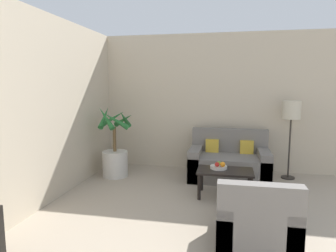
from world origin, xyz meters
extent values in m
cube|color=beige|center=(0.00, 6.46, 1.35)|extent=(7.96, 0.06, 2.70)
cylinder|color=beige|center=(-2.73, 5.57, 0.24)|extent=(0.47, 0.47, 0.48)
cylinder|color=brown|center=(-2.73, 5.57, 0.71)|extent=(0.06, 0.06, 0.46)
cone|color=#23662D|center=(-2.53, 5.57, 1.08)|extent=(0.10, 0.47, 0.37)
cone|color=#23662D|center=(-2.62, 5.77, 1.05)|extent=(0.48, 0.34, 0.31)
cone|color=#23662D|center=(-2.84, 5.76, 1.06)|extent=(0.47, 0.33, 0.34)
cone|color=#23662D|center=(-2.92, 5.57, 1.11)|extent=(0.10, 0.44, 0.41)
cone|color=#23662D|center=(-2.83, 5.41, 1.11)|extent=(0.42, 0.30, 0.42)
cone|color=#23662D|center=(-2.63, 5.39, 1.08)|extent=(0.46, 0.33, 0.36)
cube|color=slate|center=(-0.65, 5.81, 0.22)|extent=(1.41, 0.87, 0.44)
cube|color=slate|center=(-0.65, 6.17, 0.66)|extent=(1.41, 0.16, 0.44)
cube|color=slate|center=(-1.25, 5.81, 0.28)|extent=(0.20, 0.87, 0.56)
cube|color=slate|center=(-0.05, 5.81, 0.28)|extent=(0.20, 0.87, 0.56)
cube|color=gold|center=(-0.97, 6.05, 0.56)|extent=(0.24, 0.12, 0.24)
cube|color=gold|center=(-0.33, 6.05, 0.56)|extent=(0.24, 0.12, 0.24)
cylinder|color=#2D2823|center=(0.42, 6.08, 0.01)|extent=(0.24, 0.24, 0.03)
cylinder|color=#2D2823|center=(0.42, 6.08, 0.56)|extent=(0.03, 0.03, 1.07)
cylinder|color=beige|center=(0.42, 6.08, 1.26)|extent=(0.32, 0.32, 0.33)
cylinder|color=black|center=(-1.08, 4.72, 0.19)|extent=(0.05, 0.05, 0.39)
cylinder|color=black|center=(-0.33, 4.72, 0.19)|extent=(0.05, 0.05, 0.39)
cylinder|color=black|center=(-1.08, 5.13, 0.19)|extent=(0.05, 0.05, 0.39)
cylinder|color=black|center=(-0.33, 5.13, 0.19)|extent=(0.05, 0.05, 0.39)
cube|color=black|center=(-0.71, 4.93, 0.40)|extent=(0.83, 0.51, 0.03)
cylinder|color=beige|center=(-0.81, 4.98, 0.44)|extent=(0.26, 0.26, 0.05)
sphere|color=red|center=(-0.83, 4.92, 0.50)|extent=(0.07, 0.07, 0.07)
sphere|color=olive|center=(-0.80, 5.02, 0.49)|extent=(0.06, 0.06, 0.06)
sphere|color=orange|center=(-0.75, 4.93, 0.50)|extent=(0.08, 0.08, 0.08)
cube|color=slate|center=(-0.37, 3.55, 0.21)|extent=(0.80, 0.76, 0.41)
cube|color=slate|center=(-0.37, 3.25, 0.59)|extent=(0.80, 0.16, 0.36)
cube|color=slate|center=(-0.69, 3.55, 0.26)|extent=(0.16, 0.76, 0.51)
cube|color=slate|center=(-0.05, 3.55, 0.26)|extent=(0.16, 0.76, 0.51)
cube|color=slate|center=(-0.41, 4.29, 0.18)|extent=(0.54, 0.50, 0.36)
camera|label=1|loc=(-0.68, 0.44, 1.69)|focal=32.00mm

